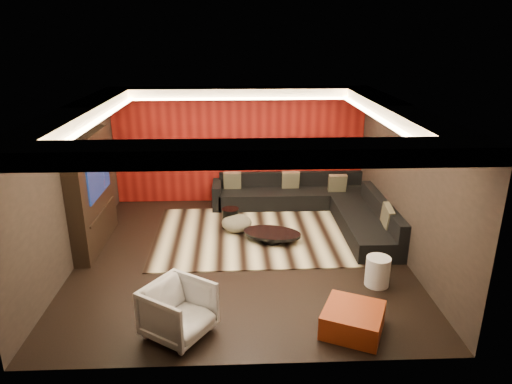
{
  "coord_description": "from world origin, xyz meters",
  "views": [
    {
      "loc": [
        -0.05,
        -7.74,
        4.01
      ],
      "look_at": [
        0.3,
        0.6,
        1.05
      ],
      "focal_mm": 32.0,
      "sensor_mm": 36.0,
      "label": 1
    }
  ],
  "objects_px": {
    "drum_stool": "(231,218)",
    "white_side_table": "(378,271)",
    "coffee_table": "(272,237)",
    "armchair": "(178,311)",
    "sectional_sofa": "(317,205)",
    "orange_ottoman": "(353,320)"
  },
  "relations": [
    {
      "from": "coffee_table",
      "to": "sectional_sofa",
      "type": "bearing_deg",
      "value": 49.73
    },
    {
      "from": "white_side_table",
      "to": "armchair",
      "type": "distance_m",
      "value": 3.35
    },
    {
      "from": "drum_stool",
      "to": "sectional_sofa",
      "type": "xyz_separation_m",
      "value": [
        1.95,
        0.6,
        0.03
      ]
    },
    {
      "from": "coffee_table",
      "to": "orange_ottoman",
      "type": "height_order",
      "value": "orange_ottoman"
    },
    {
      "from": "coffee_table",
      "to": "armchair",
      "type": "xyz_separation_m",
      "value": [
        -1.51,
        -2.89,
        0.26
      ]
    },
    {
      "from": "white_side_table",
      "to": "sectional_sofa",
      "type": "height_order",
      "value": "sectional_sofa"
    },
    {
      "from": "armchair",
      "to": "sectional_sofa",
      "type": "height_order",
      "value": "armchair"
    },
    {
      "from": "coffee_table",
      "to": "sectional_sofa",
      "type": "relative_size",
      "value": 0.32
    },
    {
      "from": "coffee_table",
      "to": "white_side_table",
      "type": "bearing_deg",
      "value": -46.34
    },
    {
      "from": "drum_stool",
      "to": "white_side_table",
      "type": "height_order",
      "value": "white_side_table"
    },
    {
      "from": "white_side_table",
      "to": "armchair",
      "type": "relative_size",
      "value": 0.6
    },
    {
      "from": "orange_ottoman",
      "to": "armchair",
      "type": "relative_size",
      "value": 0.95
    },
    {
      "from": "drum_stool",
      "to": "white_side_table",
      "type": "bearing_deg",
      "value": -44.61
    },
    {
      "from": "armchair",
      "to": "sectional_sofa",
      "type": "bearing_deg",
      "value": 2.29
    },
    {
      "from": "coffee_table",
      "to": "sectional_sofa",
      "type": "height_order",
      "value": "sectional_sofa"
    },
    {
      "from": "coffee_table",
      "to": "orange_ottoman",
      "type": "xyz_separation_m",
      "value": [
        0.92,
        -2.91,
        0.06
      ]
    },
    {
      "from": "armchair",
      "to": "coffee_table",
      "type": "bearing_deg",
      "value": 6.69
    },
    {
      "from": "sectional_sofa",
      "to": "orange_ottoman",
      "type": "bearing_deg",
      "value": -92.66
    },
    {
      "from": "drum_stool",
      "to": "coffee_table",
      "type": "bearing_deg",
      "value": -40.89
    },
    {
      "from": "white_side_table",
      "to": "armchair",
      "type": "xyz_separation_m",
      "value": [
        -3.13,
        -1.18,
        0.13
      ]
    },
    {
      "from": "drum_stool",
      "to": "armchair",
      "type": "bearing_deg",
      "value": -100.62
    },
    {
      "from": "coffee_table",
      "to": "drum_stool",
      "type": "relative_size",
      "value": 2.73
    }
  ]
}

